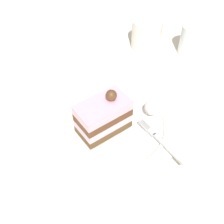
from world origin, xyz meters
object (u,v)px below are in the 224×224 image
Objects in this scene: dessert_plate at (112,126)px; cake_slice at (103,116)px; drink_glass_near at (191,41)px; drink_glass_far at (147,35)px; fork at (159,140)px; whipped_cream_dollop at (152,108)px.

cake_slice is (0.02, -0.01, 0.04)m from dessert_plate.
drink_glass_near is 0.11m from drink_glass_far.
cake_slice is 1.39× the size of drink_glass_far.
dessert_plate is 2.99× the size of drink_glass_near.
drink_glass_near reaches higher than fork.
whipped_cream_dollop reaches higher than fork.
cake_slice is 1.12× the size of fork.
fork is (0.07, 0.02, -0.01)m from whipped_cream_dollop.
fork is at bearing 70.01° from dessert_plate.
whipped_cream_dollop is 0.26m from drink_glass_far.
dessert_plate is at bearing -31.22° from drink_glass_near.
whipped_cream_dollop is (-0.05, 0.09, -0.02)m from cake_slice.
dessert_plate is at bearing -65.14° from whipped_cream_dollop.
drink_glass_near reaches higher than dessert_plate.
drink_glass_far is (-0.02, -0.11, -0.00)m from drink_glass_near.
fork is at bearing 13.18° from whipped_cream_dollop.
drink_glass_far is (-0.31, 0.07, -0.02)m from cake_slice.
drink_glass_far is (-0.29, 0.05, 0.03)m from dessert_plate.
dessert_plate is 2.14× the size of cake_slice.
whipped_cream_dollop is 0.41× the size of drink_glass_near.
dessert_plate is 0.05m from cake_slice.
drink_glass_far reaches higher than whipped_cream_dollop.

